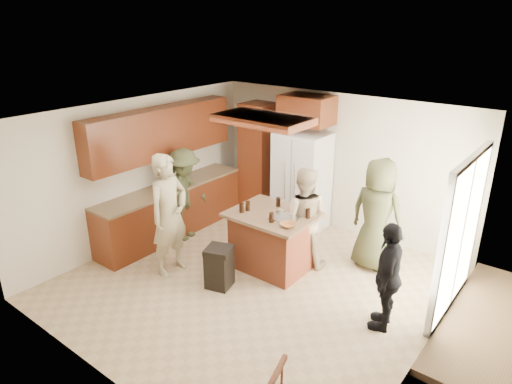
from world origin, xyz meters
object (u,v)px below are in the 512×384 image
Objects in this scene: person_front_left at (169,215)px; trash_bin at (219,267)px; person_behind_left at (303,218)px; kitchen_island at (272,240)px; refrigerator at (301,181)px; person_counter at (184,195)px; person_side_right at (388,276)px; person_behind_right at (377,215)px.

person_front_left is 1.09m from trash_bin.
person_front_left reaches higher than person_behind_left.
kitchen_island is (-0.32, -0.37, -0.34)m from person_behind_left.
person_counter is at bearing -128.58° from refrigerator.
person_side_right is 0.88× the size of person_counter.
person_behind_right is at bearing 51.38° from trash_bin.
person_counter is at bearing 33.61° from person_front_left.
kitchen_island is (1.83, 0.11, -0.35)m from person_counter.
person_front_left is 1.05× the size of refrigerator.
person_behind_right is 2.52m from trash_bin.
person_side_right is 2.39m from trash_bin.
person_front_left is 1.48× the size of kitchen_island.
kitchen_island is 2.03× the size of trash_bin.
person_behind_right is at bearing -172.13° from person_behind_left.
person_counter is (-3.82, 0.20, 0.10)m from person_side_right.
person_front_left reaches higher than person_behind_right.
person_behind_right is (0.93, 0.63, 0.08)m from person_behind_left.
refrigerator is at bearing -139.76° from person_side_right.
person_behind_left is 2.58× the size of trash_bin.
refrigerator is at bearing -44.84° from person_counter.
person_side_right is at bearing -78.91° from person_front_left.
person_behind_left reaches higher than kitchen_island.
person_counter reaches higher than person_side_right.
refrigerator is at bearing 94.63° from trash_bin.
person_behind_right is 1.65m from kitchen_island.
refrigerator is (1.34, 1.68, 0.08)m from person_counter.
refrigerator reaches higher than person_counter.
person_behind_right is at bearing 38.60° from kitchen_island.
person_behind_left reaches higher than trash_bin.
person_behind_right is at bearing -162.89° from person_side_right.
trash_bin is (-2.28, -0.61, -0.41)m from person_side_right.
kitchen_island is at bearing -111.44° from person_side_right.
person_behind_left is at bearing 64.97° from trash_bin.
trash_bin is (-0.28, -0.92, -0.16)m from kitchen_island.
person_behind_left is at bearing -48.33° from person_front_left.
person_counter is 0.92× the size of refrigerator.
person_behind_right reaches higher than person_side_right.
refrigerator reaches higher than person_behind_left.
person_behind_left is 1.12× the size of person_side_right.
person_behind_right is at bearing -76.45° from person_counter.
kitchen_island is 0.98m from trash_bin.
person_behind_right reaches higher than kitchen_island.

